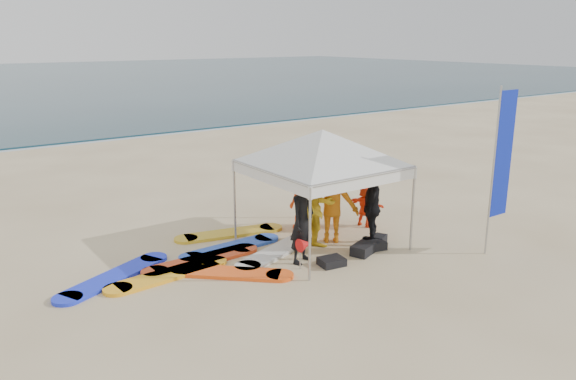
# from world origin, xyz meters

# --- Properties ---
(ground) EXTENTS (120.00, 120.00, 0.00)m
(ground) POSITION_xyz_m (0.00, 0.00, 0.00)
(ground) COLOR beige
(ground) RESTS_ON ground
(shoreline_foam) EXTENTS (160.00, 1.20, 0.01)m
(shoreline_foam) POSITION_xyz_m (0.00, 18.20, 0.00)
(shoreline_foam) COLOR silver
(shoreline_foam) RESTS_ON ground
(person_black_a) EXTENTS (0.76, 0.64, 1.78)m
(person_black_a) POSITION_xyz_m (-0.60, 1.42, 0.89)
(person_black_a) COLOR black
(person_black_a) RESTS_ON ground
(person_yellow) EXTENTS (0.94, 0.75, 1.89)m
(person_yellow) POSITION_xyz_m (0.09, 1.82, 0.95)
(person_yellow) COLOR yellow
(person_yellow) RESTS_ON ground
(person_orange_a) EXTENTS (1.40, 1.29, 1.90)m
(person_orange_a) POSITION_xyz_m (0.68, 2.00, 0.95)
(person_orange_a) COLOR #CC6A12
(person_orange_a) RESTS_ON ground
(person_black_b) EXTENTS (1.04, 0.93, 1.69)m
(person_black_b) POSITION_xyz_m (1.31, 1.38, 0.84)
(person_black_b) COLOR black
(person_black_b) RESTS_ON ground
(person_orange_b) EXTENTS (1.02, 0.79, 1.86)m
(person_orange_b) POSITION_xyz_m (0.76, 3.06, 0.93)
(person_orange_b) COLOR #F84816
(person_orange_b) RESTS_ON ground
(person_seated) EXTENTS (0.49, 1.00, 1.03)m
(person_seated) POSITION_xyz_m (2.03, 2.36, 0.52)
(person_seated) COLOR #F84016
(person_seated) RESTS_ON ground
(canopy_tent) EXTENTS (3.94, 3.94, 2.97)m
(canopy_tent) POSITION_xyz_m (0.35, 1.98, 2.59)
(canopy_tent) COLOR #A5A5A8
(canopy_tent) RESTS_ON ground
(feather_flag) EXTENTS (0.60, 0.04, 3.57)m
(feather_flag) POSITION_xyz_m (3.15, -0.51, 2.10)
(feather_flag) COLOR #A5A5A8
(feather_flag) RESTS_ON ground
(marker_pennant) EXTENTS (0.28, 0.28, 0.64)m
(marker_pennant) POSITION_xyz_m (-0.73, 1.14, 0.49)
(marker_pennant) COLOR #A5A5A8
(marker_pennant) RESTS_ON ground
(gear_pile) EXTENTS (2.16, 0.75, 0.22)m
(gear_pile) POSITION_xyz_m (0.67, 1.02, 0.10)
(gear_pile) COLOR black
(gear_pile) RESTS_ON ground
(surfboard_spread) EXTENTS (5.44, 3.38, 0.07)m
(surfboard_spread) POSITION_xyz_m (-2.14, 2.61, 0.03)
(surfboard_spread) COLOR blue
(surfboard_spread) RESTS_ON ground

